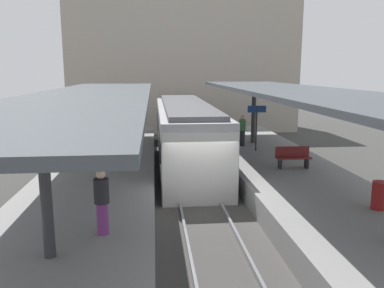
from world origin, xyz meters
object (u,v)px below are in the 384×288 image
(platform_bench, at_px, (293,157))
(platform_sign, at_px, (257,118))
(commuter_train, at_px, (185,133))
(litter_bin, at_px, (380,195))
(passenger_near_bench, at_px, (242,130))
(passenger_mid_platform, at_px, (102,201))

(platform_bench, xyz_separation_m, platform_sign, (-0.60, 3.49, 1.16))
(commuter_train, relative_size, litter_bin, 16.81)
(commuter_train, height_order, passenger_near_bench, commuter_train)
(platform_bench, height_order, litter_bin, platform_bench)
(commuter_train, xyz_separation_m, platform_bench, (3.98, -4.77, -0.26))
(commuter_train, xyz_separation_m, passenger_near_bench, (2.99, 0.01, 0.10))
(commuter_train, bearing_deg, passenger_near_bench, 0.14)
(commuter_train, bearing_deg, platform_sign, -20.92)
(litter_bin, distance_m, passenger_near_bench, 9.79)
(platform_sign, bearing_deg, platform_bench, -80.17)
(platform_sign, xyz_separation_m, passenger_near_bench, (-0.38, 1.30, -0.79))
(commuter_train, bearing_deg, litter_bin, -63.67)
(platform_bench, distance_m, passenger_near_bench, 4.90)
(litter_bin, bearing_deg, platform_sign, 99.43)
(platform_sign, bearing_deg, passenger_mid_platform, -123.72)
(passenger_near_bench, bearing_deg, commuter_train, -179.86)
(platform_sign, height_order, passenger_near_bench, platform_sign)
(platform_bench, distance_m, litter_bin, 4.90)
(passenger_near_bench, distance_m, passenger_mid_platform, 12.09)
(passenger_near_bench, xyz_separation_m, passenger_mid_platform, (-5.82, -10.60, -0.01))
(platform_sign, relative_size, litter_bin, 2.76)
(litter_bin, bearing_deg, passenger_near_bench, 100.41)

